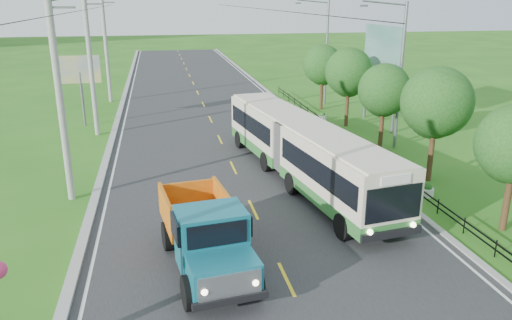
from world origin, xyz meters
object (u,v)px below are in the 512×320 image
object	(u,v)px
streetlight_mid	(399,71)
planter_far	(322,117)
pole_mid	(91,62)
planter_mid	(362,145)
planter_near	(427,191)
tree_fourth	(384,92)
tree_fifth	(349,74)
pole_near	(60,94)
billboard_right	(382,53)
bus	(302,146)
tree_back	(323,66)
streetlight_far	(325,49)
pole_far	(106,46)
tree_third	(436,106)
dump_truck	(206,231)
billboard_left	(80,74)

from	to	relation	value
streetlight_mid	planter_far	xyz separation A→B (m)	(-2.04, 8.00, -4.62)
pole_mid	planter_mid	size ratio (longest dim) A/B	14.93
streetlight_mid	planter_near	distance (m)	9.46
tree_fourth	tree_fifth	world-z (taller)	tree_fifth
pole_near	billboard_right	world-z (taller)	pole_near
planter_far	bus	size ratio (longest dim) A/B	0.04
tree_back	streetlight_far	bearing A→B (deg)	67.08
streetlight_far	billboard_right	distance (m)	8.18
pole_far	billboard_right	bearing A→B (deg)	-32.30
pole_mid	streetlight_mid	distance (m)	20.16
tree_third	bus	world-z (taller)	tree_third
pole_far	tree_fifth	distance (m)	22.25
planter_far	billboard_right	distance (m)	6.58
pole_mid	planter_far	world-z (taller)	pole_mid
planter_mid	billboard_right	size ratio (longest dim) A/B	0.09
tree_fourth	planter_far	distance (m)	8.62
tree_third	tree_fourth	bearing A→B (deg)	90.00
tree_third	tree_fifth	size ratio (longest dim) A/B	1.03
streetlight_far	planter_mid	distance (m)	14.88
tree_fifth	billboard_right	xyz separation A→B (m)	(2.44, -0.14, 1.49)
pole_far	dump_truck	world-z (taller)	pole_far
tree_third	streetlight_far	world-z (taller)	streetlight_far
planter_mid	bus	bearing A→B (deg)	-138.72
dump_truck	pole_near	bearing A→B (deg)	118.79
billboard_left	bus	distance (m)	19.56
billboard_right	bus	world-z (taller)	billboard_right
planter_far	streetlight_mid	bearing A→B (deg)	-75.68
bus	dump_truck	distance (m)	9.87
streetlight_mid	planter_mid	bearing A→B (deg)	-180.00
planter_near	bus	size ratio (longest dim) A/B	0.04
streetlight_mid	tree_fifth	bearing A→B (deg)	97.29
streetlight_far	tree_fourth	bearing A→B (deg)	-93.25
planter_near	billboard_right	world-z (taller)	billboard_right
planter_far	dump_truck	distance (m)	23.61
streetlight_far	planter_far	bearing A→B (deg)	-108.80
planter_mid	bus	world-z (taller)	bus
pole_mid	tree_fourth	world-z (taller)	pole_mid
pole_near	billboard_left	distance (m)	15.10
pole_mid	billboard_right	bearing A→B (deg)	-2.78
pole_far	billboard_right	world-z (taller)	pole_far
planter_far	billboard_right	size ratio (longest dim) A/B	0.09
pole_near	tree_back	xyz separation A→B (m)	(18.12, 17.14, -1.44)
planter_far	tree_fifth	bearing A→B (deg)	-55.95
pole_near	billboard_right	xyz separation A→B (m)	(20.56, 11.00, 0.25)
streetlight_far	dump_truck	xyz separation A→B (m)	(-13.24, -26.75, -3.41)
tree_fifth	planter_near	xyz separation A→B (m)	(-1.26, -14.14, -3.57)
tree_back	dump_truck	xyz separation A→B (m)	(-12.45, -24.89, -2.16)
pole_near	tree_third	distance (m)	18.17
bus	planter_near	bearing A→B (deg)	-39.24
planter_far	tree_fourth	bearing A→B (deg)	-80.92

